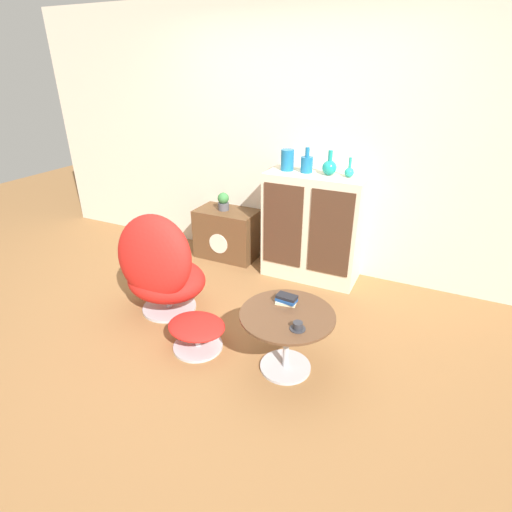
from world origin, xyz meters
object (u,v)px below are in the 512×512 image
object	(u,v)px
ottoman	(197,330)
book_stack	(286,299)
coffee_table	(287,330)
vase_leftmost	(287,160)
vase_inner_right	(329,167)
sideboard	(313,227)
vase_inner_left	(307,164)
tv_console	(227,234)
vase_rightmost	(349,172)
teacup	(298,326)
egg_chair	(160,269)
potted_plant	(223,201)

from	to	relation	value
ottoman	book_stack	distance (m)	0.76
coffee_table	vase_leftmost	distance (m)	1.78
ottoman	vase_inner_right	distance (m)	1.89
sideboard	vase_inner_left	world-z (taller)	vase_inner_left
tv_console	vase_rightmost	distance (m)	1.56
sideboard	book_stack	size ratio (longest dim) A/B	7.00
teacup	book_stack	world-z (taller)	book_stack
ottoman	vase_leftmost	distance (m)	1.83
vase_inner_right	vase_rightmost	world-z (taller)	vase_inner_right
vase_leftmost	vase_inner_right	bearing A→B (deg)	0.00
egg_chair	vase_inner_left	xyz separation A→B (m)	(0.84, 1.24, 0.72)
ottoman	coffee_table	world-z (taller)	coffee_table
egg_chair	potted_plant	size ratio (longest dim) A/B	4.89
teacup	ottoman	bearing A→B (deg)	176.21
vase_inner_left	book_stack	distance (m)	1.52
ottoman	vase_leftmost	xyz separation A→B (m)	(0.10, 1.53, 1.01)
ottoman	vase_inner_left	size ratio (longest dim) A/B	1.93
sideboard	tv_console	distance (m)	1.04
tv_console	teacup	world-z (taller)	tv_console
potted_plant	egg_chair	bearing A→B (deg)	-85.44
coffee_table	potted_plant	distance (m)	2.02
tv_console	vase_inner_right	xyz separation A→B (m)	(1.12, -0.02, 0.87)
vase_inner_left	vase_inner_right	world-z (taller)	vase_inner_left
potted_plant	vase_rightmost	bearing A→B (deg)	-1.04
coffee_table	vase_rightmost	xyz separation A→B (m)	(0.00, 1.45, 0.79)
book_stack	coffee_table	bearing A→B (deg)	-65.03
ottoman	vase_rightmost	size ratio (longest dim) A/B	2.53
vase_leftmost	book_stack	size ratio (longest dim) A/B	1.29
sideboard	book_stack	distance (m)	1.35
egg_chair	vase_rightmost	xyz separation A→B (m)	(1.24, 1.24, 0.69)
sideboard	coffee_table	size ratio (longest dim) A/B	1.63
tv_console	teacup	size ratio (longest dim) A/B	6.55
egg_chair	vase_rightmost	distance (m)	1.89
egg_chair	potted_plant	distance (m)	1.28
tv_console	potted_plant	size ratio (longest dim) A/B	3.47
tv_console	vase_leftmost	xyz separation A→B (m)	(0.70, -0.02, 0.90)
vase_leftmost	vase_inner_left	distance (m)	0.20
ottoman	teacup	world-z (taller)	teacup
sideboard	vase_inner_left	bearing A→B (deg)	177.86
coffee_table	vase_inner_left	bearing A→B (deg)	105.55
vase_rightmost	potted_plant	bearing A→B (deg)	178.96
sideboard	tv_console	xyz separation A→B (m)	(-1.00, 0.03, -0.26)
vase_leftmost	potted_plant	bearing A→B (deg)	178.11
tv_console	ottoman	world-z (taller)	tv_console
vase_inner_right	potted_plant	size ratio (longest dim) A/B	1.16
coffee_table	book_stack	bearing A→B (deg)	114.97
tv_console	vase_leftmost	world-z (taller)	vase_leftmost
vase_leftmost	potted_plant	world-z (taller)	vase_leftmost
vase_rightmost	potted_plant	xyz separation A→B (m)	(-1.34, 0.02, -0.48)
coffee_table	vase_inner_right	size ratio (longest dim) A/B	2.92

